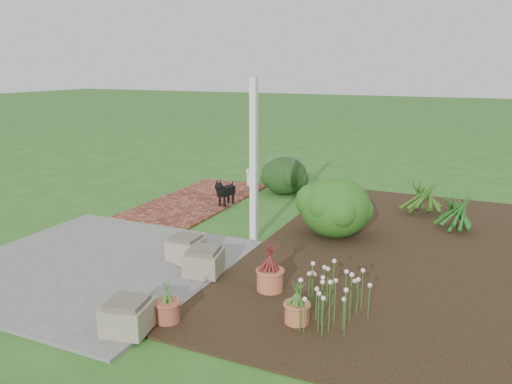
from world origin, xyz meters
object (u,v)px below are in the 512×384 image
at_px(stone_trough_near, 128,317).
at_px(black_dog, 225,191).
at_px(cream_ceramic_urn, 252,178).
at_px(evergreen_shrub, 336,206).

distance_m(stone_trough_near, black_dog, 4.76).
relative_size(black_dog, cream_ceramic_urn, 1.65).
height_order(black_dog, evergreen_shrub, evergreen_shrub).
height_order(black_dog, cream_ceramic_urn, black_dog).
height_order(stone_trough_near, cream_ceramic_urn, cream_ceramic_urn).
distance_m(stone_trough_near, evergreen_shrub, 3.97).
bearing_deg(evergreen_shrub, stone_trough_near, -105.83).
bearing_deg(stone_trough_near, evergreen_shrub, 74.17).
bearing_deg(cream_ceramic_urn, evergreen_shrub, -43.79).
distance_m(black_dog, cream_ceramic_urn, 1.77).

